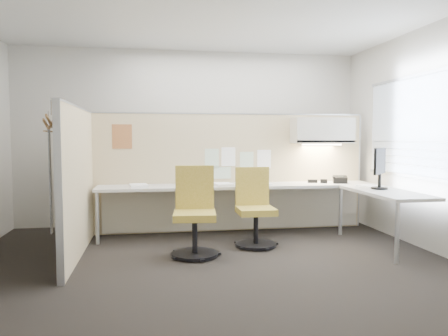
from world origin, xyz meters
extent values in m
cube|color=black|center=(0.00, 0.00, -0.01)|extent=(5.50, 4.50, 0.01)
cube|color=white|center=(0.00, 0.00, 2.80)|extent=(5.50, 4.50, 0.01)
cube|color=beige|center=(0.00, 2.25, 1.40)|extent=(5.50, 0.02, 2.80)
cube|color=beige|center=(0.00, -2.25, 1.40)|extent=(5.50, 0.02, 2.80)
cube|color=beige|center=(2.75, 0.00, 1.40)|extent=(0.02, 4.50, 2.80)
cube|color=#A1ACBB|center=(2.73, 0.00, 1.55)|extent=(0.01, 2.80, 1.30)
cube|color=#C8B88A|center=(0.55, 1.60, 0.88)|extent=(4.10, 0.06, 1.75)
cube|color=#C8B88A|center=(-1.50, 0.50, 0.88)|extent=(0.06, 2.20, 1.75)
cube|color=beige|center=(0.60, 1.27, 0.71)|extent=(4.00, 0.60, 0.04)
cube|color=beige|center=(2.30, 0.23, 0.71)|extent=(0.60, 1.47, 0.04)
cube|color=beige|center=(0.60, 1.54, 0.34)|extent=(3.90, 0.02, 0.64)
cylinder|color=#A5A8AA|center=(-1.35, 1.02, 0.34)|extent=(0.05, 0.05, 0.69)
cylinder|color=#A5A8AA|center=(2.05, -0.45, 0.34)|extent=(0.05, 0.05, 0.69)
cylinder|color=#A5A8AA|center=(2.05, 1.02, 0.34)|extent=(0.05, 0.05, 0.69)
cube|color=beige|center=(1.90, 1.39, 1.51)|extent=(0.90, 0.36, 0.38)
cube|color=#FFEABF|center=(1.90, 1.39, 1.30)|extent=(0.60, 0.06, 0.02)
cube|color=#8CBF8C|center=(0.25, 1.57, 1.10)|extent=(0.21, 0.00, 0.28)
cube|color=white|center=(0.50, 1.57, 1.12)|extent=(0.21, 0.00, 0.28)
cube|color=#8CBF8C|center=(0.78, 1.57, 1.05)|extent=(0.21, 0.00, 0.28)
cube|color=white|center=(1.05, 1.57, 1.08)|extent=(0.21, 0.00, 0.28)
cube|color=#8CBF8C|center=(0.40, 1.57, 0.88)|extent=(0.28, 0.00, 0.18)
cube|color=white|center=(0.90, 1.57, 0.86)|extent=(0.21, 0.00, 0.14)
cube|color=orange|center=(-1.05, 1.57, 1.42)|extent=(0.28, 0.00, 0.35)
cylinder|color=black|center=(-0.14, 0.21, 0.03)|extent=(0.55, 0.55, 0.03)
cylinder|color=black|center=(-0.14, 0.21, 0.25)|extent=(0.06, 0.06, 0.43)
cube|color=gold|center=(-0.14, 0.21, 0.49)|extent=(0.54, 0.54, 0.09)
cube|color=gold|center=(-0.12, 0.44, 0.80)|extent=(0.47, 0.11, 0.53)
cylinder|color=black|center=(0.68, 0.55, 0.03)|extent=(0.53, 0.53, 0.03)
cylinder|color=black|center=(0.68, 0.55, 0.23)|extent=(0.06, 0.06, 0.41)
cube|color=gold|center=(0.68, 0.55, 0.47)|extent=(0.47, 0.47, 0.08)
cube|color=gold|center=(0.68, 0.77, 0.76)|extent=(0.45, 0.06, 0.51)
cylinder|color=black|center=(2.30, 0.40, 0.75)|extent=(0.21, 0.21, 0.02)
cylinder|color=black|center=(2.30, 0.40, 0.84)|extent=(0.04, 0.04, 0.19)
cube|color=black|center=(2.30, 0.40, 1.10)|extent=(0.37, 0.40, 0.34)
cube|color=black|center=(2.30, 0.40, 1.10)|extent=(0.32, 0.35, 0.30)
cube|color=black|center=(2.12, 1.22, 0.78)|extent=(0.25, 0.25, 0.12)
cylinder|color=black|center=(2.03, 1.24, 0.81)|extent=(0.09, 0.17, 0.04)
cube|color=black|center=(1.74, 1.33, 0.76)|extent=(0.15, 0.07, 0.05)
cube|color=black|center=(1.88, 1.25, 0.76)|extent=(0.12, 0.10, 0.06)
cube|color=silver|center=(-1.50, -0.50, 1.77)|extent=(0.14, 0.02, 0.02)
cylinder|color=silver|center=(-1.57, -0.50, 1.69)|extent=(0.02, 0.02, 0.14)
cube|color=#AD7F4C|center=(-1.57, -0.50, 1.56)|extent=(0.02, 0.39, 0.12)
cube|color=#AD7F4C|center=(-1.60, -0.47, 1.52)|extent=(0.02, 0.39, 0.12)
cube|color=#AEB1BA|center=(-1.58, -0.55, 0.99)|extent=(0.01, 0.07, 0.99)
cube|color=white|center=(-0.81, 1.19, 0.75)|extent=(0.27, 0.33, 0.04)
cube|color=white|center=(-0.18, 1.32, 0.74)|extent=(0.28, 0.33, 0.02)
cube|color=white|center=(0.36, 1.14, 0.75)|extent=(0.26, 0.32, 0.04)
cube|color=white|center=(0.95, 1.27, 0.74)|extent=(0.24, 0.31, 0.01)
cube|color=white|center=(2.33, 0.71, 0.74)|extent=(0.30, 0.35, 0.02)
camera|label=1|loc=(-0.64, -4.85, 1.41)|focal=35.00mm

